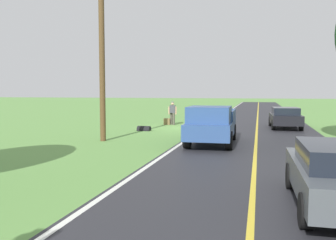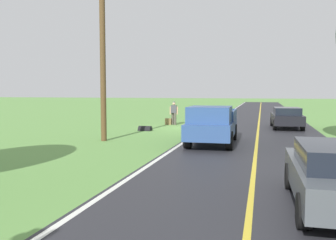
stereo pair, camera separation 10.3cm
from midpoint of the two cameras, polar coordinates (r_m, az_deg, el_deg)
name	(u,v)px [view 2 (the right image)]	position (r m, az deg, el deg)	size (l,w,h in m)	color
ground_plane	(186,128)	(24.64, 2.89, -1.28)	(200.00, 200.00, 0.00)	#609347
road_surface	(258,130)	(24.15, 14.03, -1.53)	(7.27, 120.00, 0.00)	#28282D
lane_edge_line	(205,129)	(24.42, 5.89, -1.34)	(0.16, 117.60, 0.00)	silver
lane_centre_line	(258,130)	(24.15, 14.03, -1.52)	(0.14, 117.60, 0.00)	gold
hitchhiker_walking	(174,112)	(27.03, 1.04, 1.33)	(0.62, 0.51, 1.75)	#4C473D
suitcase_carried	(168,122)	(27.07, 0.14, -0.24)	(0.20, 0.46, 0.48)	brown
pickup_truck_passing	(212,124)	(17.21, 7.08, -0.61)	(2.17, 5.43, 1.82)	#2D4C84
sedan_near_oncoming	(287,117)	(25.69, 18.17, 0.43)	(2.05, 4.46, 1.41)	black
utility_pole_roadside	(103,63)	(18.55, -9.99, 8.79)	(0.28, 0.28, 7.79)	brown
drainage_culvert	(145,131)	(23.12, -3.47, -1.67)	(0.60, 0.60, 0.80)	black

